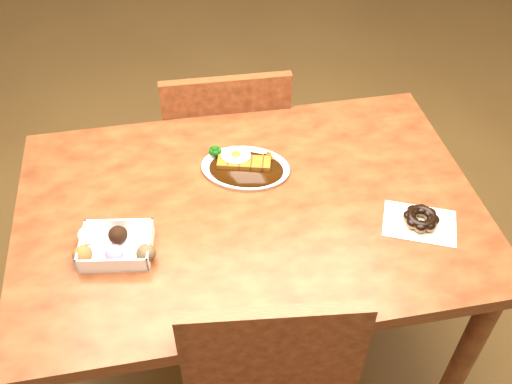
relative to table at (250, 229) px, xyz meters
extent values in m
plane|color=brown|center=(0.00, 0.00, -0.65)|extent=(6.00, 6.00, 0.00)
cube|color=#471E0E|center=(0.00, 0.00, 0.08)|extent=(1.20, 0.80, 0.04)
cylinder|color=#471E0E|center=(0.54, -0.34, -0.30)|extent=(0.06, 0.06, 0.71)
cylinder|color=#471E0E|center=(-0.54, 0.34, -0.30)|extent=(0.06, 0.06, 0.71)
cylinder|color=#471E0E|center=(0.54, 0.34, -0.30)|extent=(0.06, 0.06, 0.71)
cube|color=#471E0E|center=(0.01, 0.60, -0.22)|extent=(0.43, 0.43, 0.04)
cylinder|color=#471E0E|center=(0.18, 0.76, -0.45)|extent=(0.04, 0.04, 0.41)
cylinder|color=#471E0E|center=(-0.15, 0.78, -0.45)|extent=(0.04, 0.04, 0.41)
cylinder|color=#471E0E|center=(0.17, 0.42, -0.45)|extent=(0.04, 0.04, 0.41)
cylinder|color=#471E0E|center=(-0.17, 0.44, -0.45)|extent=(0.04, 0.04, 0.41)
cube|color=#471E0E|center=(0.00, 0.41, 0.02)|extent=(0.40, 0.04, 0.40)
cube|color=#471E0E|center=(-0.02, -0.41, 0.02)|extent=(0.40, 0.08, 0.40)
ellipsoid|color=white|center=(0.01, 0.13, 0.10)|extent=(0.28, 0.24, 0.01)
ellipsoid|color=black|center=(0.01, 0.12, 0.11)|extent=(0.24, 0.20, 0.01)
cube|color=#6B380C|center=(0.01, 0.14, 0.12)|extent=(0.15, 0.09, 0.02)
ellipsoid|color=white|center=(-0.01, 0.16, 0.13)|extent=(0.10, 0.10, 0.01)
ellipsoid|color=#FFB214|center=(-0.01, 0.16, 0.13)|extent=(0.03, 0.03, 0.02)
cube|color=white|center=(-0.34, -0.10, 0.12)|extent=(0.18, 0.15, 0.04)
ellipsoid|color=brown|center=(-0.42, -0.11, 0.13)|extent=(0.05, 0.05, 0.04)
ellipsoid|color=pink|center=(-0.34, -0.13, 0.13)|extent=(0.05, 0.05, 0.04)
ellipsoid|color=black|center=(-0.27, -0.14, 0.13)|extent=(0.05, 0.05, 0.04)
ellipsoid|color=beige|center=(-0.41, -0.06, 0.13)|extent=(0.05, 0.05, 0.04)
ellipsoid|color=black|center=(-0.34, -0.07, 0.13)|extent=(0.05, 0.05, 0.04)
cube|color=silver|center=(0.41, -0.15, 0.10)|extent=(0.21, 0.19, 0.00)
torus|color=olive|center=(0.41, -0.15, 0.12)|extent=(0.11, 0.11, 0.03)
torus|color=black|center=(0.41, -0.15, 0.12)|extent=(0.10, 0.10, 0.02)
camera|label=1|loc=(-0.17, -1.02, 1.16)|focal=40.00mm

